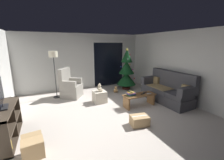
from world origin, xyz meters
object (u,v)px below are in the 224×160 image
Objects in this scene: book_stack at (131,94)px; television at (0,94)px; christmas_tree at (127,71)px; remote_white at (135,94)px; floor_lamp at (54,59)px; cell_phone at (130,92)px; remote_black at (143,94)px; cardboard_box_open_near_shelf at (33,149)px; coffee_table at (139,98)px; ottoman at (100,97)px; remote_graphite at (145,92)px; remote_silver at (149,94)px; media_shelf at (3,127)px; teddy_bear_cream at (100,88)px; teddy_bear_honey_by_tree at (116,90)px; armchair at (70,87)px; cardboard_box_taped_mid_floor at (139,120)px; couch at (167,90)px.

television is (-3.32, -0.32, 0.58)m from book_stack.
book_stack is 0.15× the size of christmas_tree.
floor_lamp is (-2.32, 1.95, 1.08)m from remote_white.
book_stack is at bearing 5.58° from television.
christmas_tree is 1.06× the size of floor_lamp.
remote_white is 0.26m from cell_phone.
remote_black is at bearing -39.18° from floor_lamp.
television is at bearing 123.55° from cardboard_box_open_near_shelf.
coffee_table is 3.99× the size of book_stack.
ottoman is at bearing -7.88° from remote_white.
coffee_table is 2.07m from christmas_tree.
floor_lamp is (-2.72, 1.97, 1.08)m from remote_graphite.
media_shelf reaches higher than remote_silver.
teddy_bear_cream is at bearing -40.55° from floor_lamp.
book_stack is 0.58× the size of cardboard_box_open_near_shelf.
remote_silver is at bearing -76.20° from teddy_bear_honey_by_tree.
christmas_tree is 1.67× the size of armchair.
television is 1.68× the size of cardboard_box_taped_mid_floor.
remote_graphite is 0.40m from remote_white.
cardboard_box_taped_mid_floor is (1.24, -2.88, -0.28)m from armchair.
remote_graphite is 0.11× the size of media_shelf.
teddy_bear_cream is 2.87m from cardboard_box_open_near_shelf.
cardboard_box_taped_mid_floor is (-0.80, -0.98, -0.30)m from remote_black.
remote_silver is (0.32, -0.09, 0.15)m from coffee_table.
media_shelf is at bearing -117.07° from floor_lamp.
couch is 1.74× the size of armchair.
floor_lamp is at bearing 139.44° from ottoman.
book_stack is 0.20× the size of media_shelf.
cell_phone is 2.12m from christmas_tree.
remote_silver is at bearing 42.24° from cardboard_box_taped_mid_floor.
remote_graphite reaches higher than cardboard_box_open_near_shelf.
television is 2.94× the size of teddy_bear_cream.
cell_phone is (-0.45, 0.05, 0.11)m from remote_black.
armchair is at bearing 131.17° from book_stack.
book_stack is at bearing 69.75° from cardboard_box_taped_mid_floor.
television is at bearing -152.48° from christmas_tree.
remote_graphite and remote_white have the same top height.
remote_black and remote_graphite have the same top height.
armchair reaches higher than book_stack.
media_shelf is 4.91× the size of teddy_bear_cream.
book_stack is 3.12m from floor_lamp.
couch reaches higher than ottoman.
cardboard_box_taped_mid_floor is at bearing -125.12° from cell_phone.
teddy_bear_honey_by_tree is (3.58, 1.95, -0.23)m from media_shelf.
christmas_tree is 2.06m from ottoman.
teddy_bear_cream is (2.56, 1.19, -0.53)m from television.
remote_black is 0.19× the size of television.
couch is 2.07m from christmas_tree.
coffee_table reaches higher than cardboard_box_taped_mid_floor.
armchair reaches higher than media_shelf.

